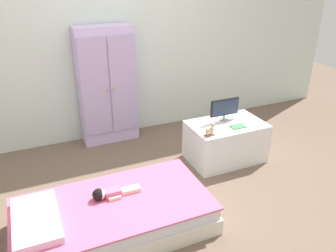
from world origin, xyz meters
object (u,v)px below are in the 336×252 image
at_px(bed, 114,216).
at_px(doll, 108,193).
at_px(wardrobe, 107,86).
at_px(tv_monitor, 225,108).
at_px(tv_stand, 225,142).
at_px(rocking_horse_toy, 211,130).
at_px(book_green, 238,126).

xyz_separation_m(bed, doll, (-0.02, 0.09, 0.17)).
bearing_deg(bed, wardrobe, 75.95).
xyz_separation_m(doll, tv_monitor, (1.44, 0.59, 0.27)).
distance_m(doll, tv_monitor, 1.58).
bearing_deg(wardrobe, tv_monitor, -40.52).
bearing_deg(tv_monitor, tv_stand, -99.92).
bearing_deg(tv_stand, wardrobe, 136.37).
height_order(bed, doll, doll).
bearing_deg(bed, tv_stand, 22.84).
distance_m(doll, tv_stand, 1.51).
bearing_deg(wardrobe, rocking_horse_toy, -57.86).
bearing_deg(tv_stand, rocking_horse_toy, -150.56).
xyz_separation_m(tv_monitor, rocking_horse_toy, (-0.32, -0.26, -0.08)).
relative_size(tv_stand, tv_monitor, 2.40).
relative_size(doll, tv_stand, 0.49).
relative_size(doll, wardrobe, 0.29).
height_order(bed, wardrobe, wardrobe).
height_order(tv_stand, book_green, book_green).
height_order(rocking_horse_toy, book_green, rocking_horse_toy).
xyz_separation_m(doll, book_green, (1.49, 0.39, 0.14)).
height_order(tv_monitor, rocking_horse_toy, tv_monitor).
bearing_deg(bed, book_green, 18.05).
bearing_deg(bed, tv_monitor, 25.54).
xyz_separation_m(tv_stand, book_green, (0.06, -0.11, 0.22)).
xyz_separation_m(bed, tv_stand, (1.41, 0.59, 0.09)).
relative_size(bed, tv_monitor, 4.64).
relative_size(tv_stand, rocking_horse_toy, 6.09).
xyz_separation_m(rocking_horse_toy, book_green, (0.36, 0.06, -0.06)).
height_order(doll, rocking_horse_toy, rocking_horse_toy).
bearing_deg(tv_monitor, book_green, -77.66).
bearing_deg(rocking_horse_toy, bed, -159.08).
relative_size(tv_stand, book_green, 4.99).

